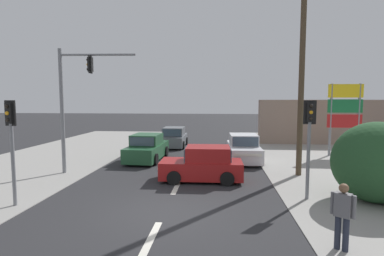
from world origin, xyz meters
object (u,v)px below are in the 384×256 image
at_px(hatchback_kerbside_parked, 174,138).
at_px(pedestrian_at_kerb, 343,213).
at_px(pedestal_signal_left_kerb, 11,135).
at_px(sedan_oncoming_mid, 243,149).
at_px(utility_pole_midground_right, 302,53).
at_px(shopping_plaza_sign, 345,109).
at_px(hatchback_oncoming_near, 203,165).
at_px(pedestal_signal_right_kerb, 309,133).
at_px(traffic_signal_mast, 73,95).
at_px(sedan_crossing_left, 147,148).

distance_m(hatchback_kerbside_parked, pedestrian_at_kerb, 16.62).
relative_size(pedestal_signal_left_kerb, sedan_oncoming_mid, 0.83).
xyz_separation_m(utility_pole_midground_right, shopping_plaza_sign, (4.13, 5.35, -2.73)).
distance_m(hatchback_oncoming_near, hatchback_kerbside_parked, 9.80).
bearing_deg(pedestal_signal_left_kerb, sedan_oncoming_mid, 45.61).
bearing_deg(pedestal_signal_right_kerb, shopping_plaza_sign, 61.99).
bearing_deg(hatchback_kerbside_parked, utility_pole_midground_right, -48.38).
bearing_deg(hatchback_oncoming_near, shopping_plaza_sign, 37.80).
xyz_separation_m(pedestal_signal_right_kerb, sedan_oncoming_mid, (-1.73, 6.86, -1.71)).
distance_m(traffic_signal_mast, sedan_oncoming_mid, 9.80).
distance_m(shopping_plaza_sign, sedan_crossing_left, 12.61).
bearing_deg(utility_pole_midground_right, sedan_crossing_left, 159.95).
bearing_deg(hatchback_oncoming_near, utility_pole_midground_right, 16.46).
relative_size(pedestal_signal_right_kerb, sedan_oncoming_mid, 0.83).
bearing_deg(hatchback_kerbside_parked, sedan_crossing_left, -99.37).
distance_m(hatchback_oncoming_near, sedan_oncoming_mid, 5.10).
bearing_deg(sedan_oncoming_mid, pedestrian_at_kerb, -82.09).
relative_size(traffic_signal_mast, sedan_oncoming_mid, 1.40).
xyz_separation_m(pedestal_signal_right_kerb, pedestal_signal_left_kerb, (-10.01, -1.59, 0.00)).
bearing_deg(hatchback_kerbside_parked, pedestal_signal_left_kerb, -104.50).
bearing_deg(shopping_plaza_sign, sedan_oncoming_mid, -162.52).
relative_size(shopping_plaza_sign, sedan_oncoming_mid, 1.07).
bearing_deg(pedestal_signal_left_kerb, hatchback_kerbside_parked, 75.50).
relative_size(sedan_oncoming_mid, pedestrian_at_kerb, 2.63).
bearing_deg(pedestrian_at_kerb, pedestal_signal_left_kerb, 167.65).
xyz_separation_m(hatchback_oncoming_near, sedan_crossing_left, (-3.57, 4.25, 0.00)).
bearing_deg(traffic_signal_mast, pedestal_signal_right_kerb, -16.39).
height_order(traffic_signal_mast, sedan_crossing_left, traffic_signal_mast).
relative_size(hatchback_oncoming_near, pedestrian_at_kerb, 2.25).
height_order(sedan_oncoming_mid, hatchback_kerbside_parked, sedan_oncoming_mid).
relative_size(shopping_plaza_sign, pedestrian_at_kerb, 2.82).
distance_m(shopping_plaza_sign, sedan_oncoming_mid, 7.15).
distance_m(traffic_signal_mast, shopping_plaza_sign, 16.05).
xyz_separation_m(shopping_plaza_sign, hatchback_oncoming_near, (-8.60, -6.67, -2.28)).
distance_m(pedestal_signal_left_kerb, pedestrian_at_kerb, 10.09).
bearing_deg(pedestal_signal_right_kerb, hatchback_kerbside_parked, 119.50).
bearing_deg(sedan_crossing_left, hatchback_kerbside_parked, 80.63).
relative_size(hatchback_kerbside_parked, pedestrian_at_kerb, 2.24).
distance_m(pedestal_signal_right_kerb, pedestal_signal_left_kerb, 10.13).
relative_size(traffic_signal_mast, pedestal_signal_left_kerb, 1.69).
distance_m(sedan_crossing_left, hatchback_kerbside_parked, 5.23).
bearing_deg(sedan_crossing_left, traffic_signal_mast, -128.14).
bearing_deg(pedestal_signal_right_kerb, sedan_oncoming_mid, 104.18).
bearing_deg(shopping_plaza_sign, pedestrian_at_kerb, -111.59).
xyz_separation_m(hatchback_kerbside_parked, pedestrian_at_kerb, (6.32, -15.36, 0.22)).
xyz_separation_m(traffic_signal_mast, sedan_oncoming_mid, (8.44, 3.87, -3.13)).
height_order(utility_pole_midground_right, sedan_oncoming_mid, utility_pole_midground_right).
xyz_separation_m(pedestal_signal_left_kerb, hatchback_oncoming_near, (6.14, 3.82, -1.71)).
bearing_deg(hatchback_kerbside_parked, hatchback_oncoming_near, -73.89).
height_order(sedan_crossing_left, pedestrian_at_kerb, pedestrian_at_kerb).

